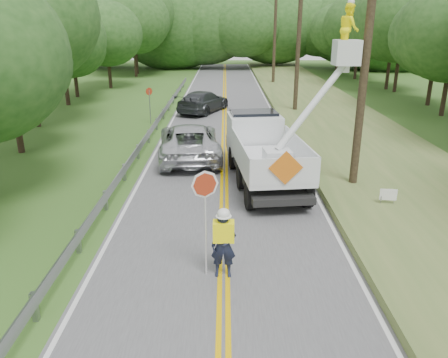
{
  "coord_description": "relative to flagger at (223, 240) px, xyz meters",
  "views": [
    {
      "loc": [
        0.03,
        -6.99,
        6.17
      ],
      "look_at": [
        0.0,
        6.0,
        1.5
      ],
      "focal_mm": 35.15,
      "sensor_mm": 36.0,
      "label": 1
    }
  ],
  "objects": [
    {
      "name": "tall_grass_verge",
      "position": [
        7.12,
        11.21,
        -0.88
      ],
      "size": [
        7.0,
        96.0,
        0.3
      ],
      "primitive_type": "cube",
      "color": "#4A672F",
      "rests_on": "ground"
    },
    {
      "name": "treeline_horizon",
      "position": [
        2.15,
        53.21,
        4.47
      ],
      "size": [
        58.39,
        15.15,
        12.66
      ],
      "color": "#1F4618",
      "rests_on": "ground"
    },
    {
      "name": "ground",
      "position": [
        0.02,
        -2.79,
        -1.03
      ],
      "size": [
        140.0,
        140.0,
        0.0
      ],
      "primitive_type": "plane",
      "color": "#3D6025",
      "rests_on": "ground"
    },
    {
      "name": "stop_sign_permanent",
      "position": [
        -4.71,
        17.83,
        0.48
      ],
      "size": [
        0.38,
        0.34,
        2.3
      ],
      "color": "gray",
      "rests_on": "ground"
    },
    {
      "name": "utility_poles",
      "position": [
        5.02,
        14.22,
        4.24
      ],
      "size": [
        1.6,
        43.3,
        10.0
      ],
      "color": "black",
      "rests_on": "ground"
    },
    {
      "name": "suv_silver",
      "position": [
        -1.64,
        10.32,
        -0.18
      ],
      "size": [
        3.34,
        6.18,
        1.65
      ],
      "primitive_type": "imported",
      "rotation": [
        0.0,
        0.0,
        3.25
      ],
      "color": "silver",
      "rests_on": "road"
    },
    {
      "name": "road",
      "position": [
        0.02,
        11.21,
        -1.02
      ],
      "size": [
        7.2,
        96.0,
        0.03
      ],
      "color": "#515053",
      "rests_on": "ground"
    },
    {
      "name": "guardrail",
      "position": [
        -4.0,
        12.11,
        -0.47
      ],
      "size": [
        0.18,
        48.0,
        0.77
      ],
      "color": "gray",
      "rests_on": "ground"
    },
    {
      "name": "suv_darkgrey",
      "position": [
        -1.51,
        21.63,
        -0.25
      ],
      "size": [
        4.03,
        5.61,
        1.51
      ],
      "primitive_type": "imported",
      "rotation": [
        0.0,
        0.0,
        2.73
      ],
      "color": "#35393C",
      "rests_on": "road"
    },
    {
      "name": "yard_sign",
      "position": [
        5.61,
        4.07,
        -0.43
      ],
      "size": [
        0.57,
        0.1,
        0.83
      ],
      "color": "white",
      "rests_on": "ground"
    },
    {
      "name": "bucket_truck",
      "position": [
        1.74,
        7.76,
        0.51
      ],
      "size": [
        4.62,
        7.12,
        6.76
      ],
      "color": "black",
      "rests_on": "road"
    },
    {
      "name": "flagger",
      "position": [
        0.0,
        0.0,
        0.0
      ],
      "size": [
        1.09,
        0.42,
        2.83
      ],
      "color": "#191E33",
      "rests_on": "road"
    },
    {
      "name": "treeline_left",
      "position": [
        -10.8,
        27.85,
        4.92
      ],
      "size": [
        10.76,
        55.2,
        11.54
      ],
      "color": "#332319",
      "rests_on": "ground"
    }
  ]
}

